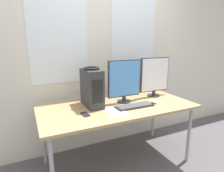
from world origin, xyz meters
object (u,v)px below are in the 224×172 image
Objects in this scene: mouse at (154,102)px; keyboard at (135,106)px; monitor_main at (124,81)px; headphones at (91,68)px; monitor_right_near at (155,76)px; pc_tower at (92,88)px; cell_phone at (85,114)px.

keyboard is at bearing -179.08° from mouse.
headphones is at bearing 173.96° from monitor_main.
monitor_main reaches higher than keyboard.
monitor_right_near is at bearing 6.21° from monitor_main.
monitor_main reaches higher than pc_tower.
monitor_right_near is 0.43m from mouse.
cell_phone is (-0.60, 0.01, -0.01)m from keyboard.
monitor_main is 0.98× the size of monitor_right_near.
headphones is at bearing 51.18° from cell_phone.
mouse is at bearing -19.67° from headphones.
headphones is 0.37× the size of monitor_main.
pc_tower is at bearing 51.09° from cell_phone.
headphones is at bearing 90.00° from pc_tower.
headphones is 1.44× the size of cell_phone.
pc_tower is at bearing 148.79° from keyboard.
keyboard is 0.60m from cell_phone.
monitor_main is 0.51m from monitor_right_near.
monitor_main is 0.68m from cell_phone.
headphones is (0.00, 0.00, 0.23)m from pc_tower.
monitor_right_near is 4.01× the size of cell_phone.
monitor_right_near reaches higher than cell_phone.
headphones is 0.36× the size of monitor_right_near.
monitor_main is 0.46m from mouse.
pc_tower is 3.23× the size of cell_phone.
monitor_right_near is 0.62m from keyboard.
monitor_main is at bearing 14.46° from cell_phone.
cell_phone is at bearing 178.83° from keyboard.
headphones is 2.06× the size of mouse.
pc_tower is 0.79m from mouse.
monitor_right_near is at bearing 29.29° from keyboard.
monitor_right_near is (0.92, 0.01, -0.17)m from headphones.
monitor_right_near is at bearing 8.38° from cell_phone.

